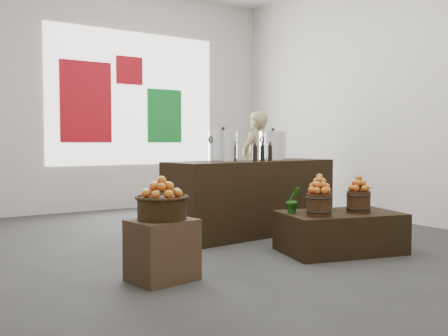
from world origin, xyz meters
TOP-DOWN VIEW (x-y plane):
  - ground at (0.00, 0.00)m, footprint 7.00×7.00m
  - back_wall at (0.00, 3.50)m, footprint 6.00×0.04m
  - back_opening at (0.30, 3.48)m, footprint 3.20×0.02m
  - deco_red_left at (-0.60, 3.47)m, footprint 0.90×0.04m
  - deco_green_right at (0.90, 3.47)m, footprint 0.70×0.04m
  - deco_red_upper at (0.20, 3.47)m, footprint 0.50×0.04m
  - crate at (-1.43, -1.16)m, footprint 0.60×0.52m
  - wicker_basket at (-1.43, -1.16)m, footprint 0.43×0.43m
  - apples_in_basket at (-1.43, -1.16)m, footprint 0.33×0.33m
  - display_table at (0.71, -1.21)m, footprint 1.43×1.08m
  - apple_bucket_front_left at (0.31, -1.29)m, footprint 0.25×0.25m
  - apples_in_bucket_front_left at (0.31, -1.29)m, footprint 0.19×0.19m
  - apple_bucket_front_right at (0.84, -1.35)m, footprint 0.25×0.25m
  - apples_in_bucket_front_right at (0.84, -1.35)m, footprint 0.19×0.19m
  - apple_bucket_rear at (0.65, -0.95)m, footprint 0.25×0.25m
  - apples_in_bucket_rear at (0.65, -0.95)m, footprint 0.19×0.19m
  - herb_garnish_right at (1.17, -1.11)m, footprint 0.28×0.26m
  - herb_garnish_left at (0.22, -0.99)m, footprint 0.18×0.16m
  - counter at (0.54, 0.20)m, footprint 2.42×0.96m
  - stock_pot_left at (0.06, 0.15)m, footprint 0.36×0.36m
  - stock_pot_center at (0.92, 0.23)m, footprint 0.36×0.36m
  - oil_cruets at (0.56, -0.04)m, footprint 0.26×0.09m
  - shopper at (1.70, 1.64)m, footprint 0.72×0.57m

SIDE VIEW (x-z plane):
  - ground at x=0.00m, z-range 0.00..0.00m
  - display_table at x=0.71m, z-range 0.00..0.44m
  - crate at x=-1.43m, z-range 0.00..0.54m
  - counter at x=0.54m, z-range 0.00..0.97m
  - apple_bucket_front_left at x=0.31m, z-range 0.44..0.67m
  - apple_bucket_front_right at x=0.84m, z-range 0.44..0.67m
  - apple_bucket_rear at x=0.65m, z-range 0.44..0.67m
  - herb_garnish_right at x=1.17m, z-range 0.44..0.69m
  - herb_garnish_left at x=0.22m, z-range 0.44..0.73m
  - wicker_basket at x=-1.43m, z-range 0.54..0.73m
  - apples_in_bucket_front_left at x=0.31m, z-range 0.67..0.85m
  - apples_in_bucket_front_right at x=0.84m, z-range 0.67..0.85m
  - apples_in_bucket_rear at x=0.65m, z-range 0.67..0.85m
  - apples_in_basket at x=-1.43m, z-range 0.73..0.91m
  - shopper at x=1.70m, z-range 0.00..1.73m
  - oil_cruets at x=0.56m, z-range 0.97..1.23m
  - stock_pot_left at x=0.06m, z-range 0.97..1.33m
  - stock_pot_center at x=0.92m, z-range 0.97..1.33m
  - deco_green_right at x=0.90m, z-range 1.20..2.20m
  - deco_red_left at x=-0.60m, z-range 1.20..2.60m
  - back_wall at x=0.00m, z-range 0.00..4.00m
  - back_opening at x=0.30m, z-range 0.80..3.20m
  - deco_red_upper at x=0.20m, z-range 2.25..2.75m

